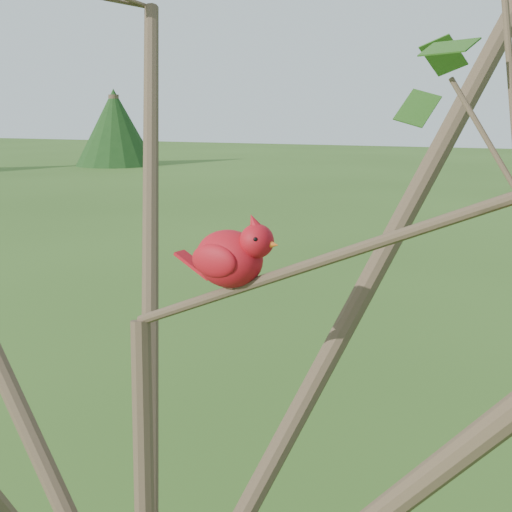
{
  "coord_description": "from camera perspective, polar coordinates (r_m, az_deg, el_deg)",
  "views": [
    {
      "loc": [
        0.57,
        -0.92,
        2.32
      ],
      "look_at": [
        0.17,
        0.08,
        2.09
      ],
      "focal_mm": 50.0,
      "sensor_mm": 36.0,
      "label": 1
    }
  ],
  "objects": [
    {
      "name": "crabapple_tree",
      "position": [
        1.07,
        -9.47,
        1.4
      ],
      "size": [
        2.35,
        2.05,
        2.95
      ],
      "color": "#483626",
      "rests_on": "ground"
    },
    {
      "name": "distant_trees",
      "position": [
        23.78,
        9.63,
        9.98
      ],
      "size": [
        41.31,
        13.49,
        3.28
      ],
      "color": "#483626",
      "rests_on": "ground"
    },
    {
      "name": "cardinal",
      "position": [
        1.12,
        -1.9,
        -0.01
      ],
      "size": [
        0.19,
        0.11,
        0.13
      ],
      "rotation": [
        0.0,
        0.0,
        -0.17
      ],
      "color": "#B00F15",
      "rests_on": "ground"
    }
  ]
}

